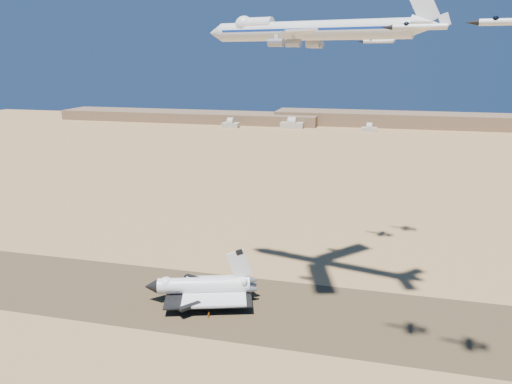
% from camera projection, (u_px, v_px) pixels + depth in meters
% --- Properties ---
extents(ground, '(1200.00, 1200.00, 0.00)m').
position_uv_depth(ground, '(226.00, 304.00, 191.90)').
color(ground, '#A9804B').
rests_on(ground, ground).
extents(runway, '(600.00, 50.00, 0.06)m').
position_uv_depth(runway, '(226.00, 304.00, 191.89)').
color(runway, '#4D4026').
rests_on(runway, ground).
extents(ridgeline, '(960.00, 90.00, 18.00)m').
position_uv_depth(ridgeline, '(390.00, 121.00, 668.14)').
color(ridgeline, olive).
rests_on(ridgeline, ground).
extents(hangars, '(200.50, 29.50, 30.00)m').
position_uv_depth(hangars, '(288.00, 125.00, 653.34)').
color(hangars, '#BCB9A6').
rests_on(hangars, ground).
extents(shuttle, '(43.70, 34.65, 21.31)m').
position_uv_depth(shuttle, '(203.00, 287.00, 193.16)').
color(shuttle, white).
rests_on(shuttle, runway).
extents(carrier_747, '(81.96, 61.80, 20.38)m').
position_uv_depth(carrier_747, '(303.00, 31.00, 170.66)').
color(carrier_747, silver).
extents(crew_a, '(0.52, 0.69, 1.70)m').
position_uv_depth(crew_a, '(209.00, 315.00, 182.28)').
color(crew_a, '#CA5F0B').
rests_on(crew_a, runway).
extents(crew_b, '(0.80, 0.90, 1.60)m').
position_uv_depth(crew_b, '(218.00, 308.00, 186.90)').
color(crew_b, '#CA5F0B').
rests_on(crew_b, runway).
extents(crew_c, '(1.08, 0.82, 1.64)m').
position_uv_depth(crew_c, '(208.00, 316.00, 181.16)').
color(crew_c, '#CA5F0B').
rests_on(crew_c, runway).
extents(chase_jet_a, '(15.49, 8.39, 3.86)m').
position_uv_depth(chase_jet_a, '(418.00, 27.00, 116.08)').
color(chase_jet_a, silver).
extents(chase_jet_b, '(16.17, 8.98, 4.04)m').
position_uv_depth(chase_jet_b, '(510.00, 21.00, 106.26)').
color(chase_jet_b, silver).
extents(chase_jet_e, '(15.85, 9.19, 4.03)m').
position_uv_depth(chase_jet_e, '(378.00, 41.00, 209.65)').
color(chase_jet_e, silver).
extents(chase_jet_f, '(15.67, 8.75, 3.92)m').
position_uv_depth(chase_jet_f, '(409.00, 24.00, 213.61)').
color(chase_jet_f, silver).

